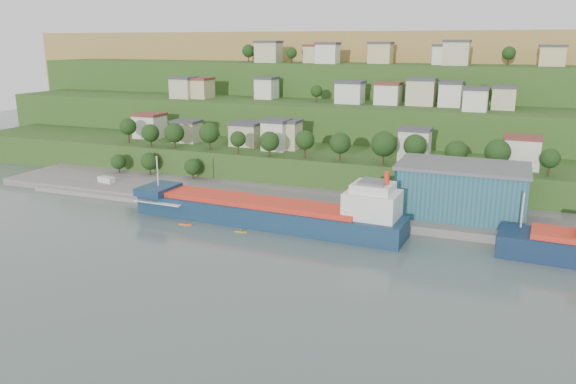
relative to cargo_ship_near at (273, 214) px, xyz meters
The scene contains 10 objects.
ground 11.00m from the cargo_ship_near, 117.80° to the right, with size 500.00×500.00×0.00m, color #4A5A55.
quay 24.10m from the cargo_ship_near, 51.03° to the left, with size 220.00×26.00×4.00m, color slate.
pebble_beach 61.33m from the cargo_ship_near, 168.13° to the left, with size 40.00×18.00×2.40m, color slate.
hillside 159.41m from the cargo_ship_near, 91.78° to the left, with size 360.00×211.00×96.00m.
cargo_ship_near is the anchor object (origin of this frame).
warehouse 46.75m from the cargo_ship_near, 24.61° to the left, with size 31.12×19.19×12.80m.
caravan 62.75m from the cargo_ship_near, 167.48° to the left, with size 5.44×2.27×2.54m, color silver.
dinghy 50.61m from the cargo_ship_near, 169.32° to the left, with size 3.88×1.45×0.78m, color silver.
kayak_orange 21.90m from the cargo_ship_near, 158.81° to the right, with size 3.37×1.08×0.83m.
kayak_yellow 9.64m from the cargo_ship_near, 123.65° to the right, with size 3.02×0.96×0.74m.
Camera 1 is at (56.45, -111.28, 43.74)m, focal length 35.00 mm.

